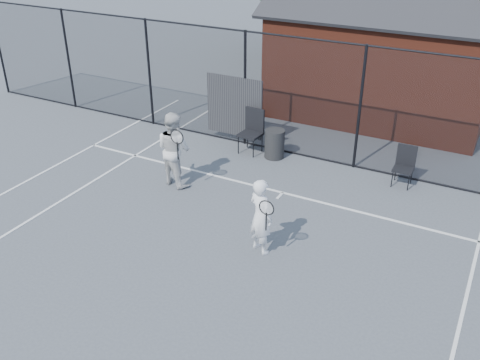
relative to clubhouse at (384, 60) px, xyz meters
The scene contains 9 objects.
ground 9.16m from the clubhouse, 93.18° to the right, with size 80.00×80.00×0.00m, color #44494E.
court_lines 10.46m from the clubhouse, 92.77° to the right, with size 11.02×18.00×0.01m.
fence 4.09m from the clubhouse, 101.37° to the right, with size 22.04×3.00×3.00m.
clubhouse is the anchor object (origin of this frame).
player_front 8.25m from the clubhouse, 89.92° to the right, with size 0.71×0.58×1.49m.
player_back 7.35m from the clubhouse, 113.16° to the right, with size 1.00×0.83×1.72m.
chair_left 5.02m from the clubhouse, 115.50° to the right, with size 0.53×0.55×1.11m, color black.
chair_right 4.87m from the clubhouse, 68.38° to the right, with size 0.44×0.46×0.91m, color black.
waste_bin 4.80m from the clubhouse, 108.22° to the right, with size 0.50×0.50×0.73m, color black.
Camera 1 is at (4.03, -6.63, 5.86)m, focal length 40.00 mm.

